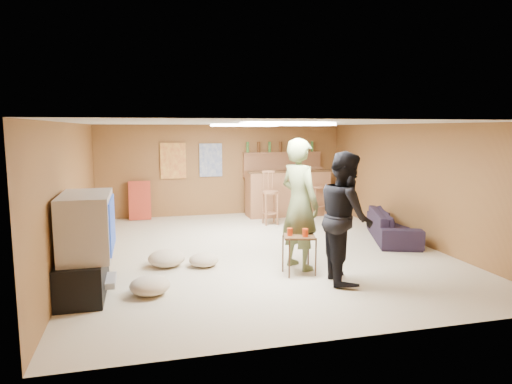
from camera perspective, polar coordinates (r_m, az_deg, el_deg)
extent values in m
plane|color=beige|center=(8.04, 0.36, -7.27)|extent=(7.00, 7.00, 0.00)
cube|color=silver|center=(7.76, 0.37, 8.61)|extent=(6.00, 7.00, 0.02)
cube|color=brown|center=(11.23, -4.17, 2.77)|extent=(6.00, 0.02, 2.20)
cube|color=brown|center=(4.58, 11.58, -4.99)|extent=(6.00, 0.02, 2.20)
cube|color=brown|center=(7.64, -21.95, -0.23)|extent=(0.02, 7.00, 2.20)
cube|color=brown|center=(9.06, 19.05, 1.11)|extent=(0.02, 7.00, 2.20)
cube|color=black|center=(6.33, -20.78, -9.67)|extent=(0.55, 1.30, 0.50)
cube|color=#B2B2B7|center=(6.34, -18.73, -10.50)|extent=(0.35, 0.50, 0.08)
cube|color=#B2B2B7|center=(6.16, -20.43, -3.89)|extent=(0.60, 1.10, 0.80)
cube|color=navy|center=(6.14, -17.55, -3.81)|extent=(0.02, 0.95, 0.65)
cube|color=brown|center=(11.13, 3.99, -0.13)|extent=(2.00, 0.60, 1.10)
cube|color=#3C2513|center=(10.83, 4.43, 2.57)|extent=(2.10, 0.12, 0.05)
cube|color=brown|center=(11.46, 3.32, 4.89)|extent=(2.00, 0.18, 0.05)
cube|color=brown|center=(11.50, 3.28, 3.40)|extent=(2.00, 0.14, 0.60)
cube|color=#BF3F26|center=(11.02, -10.32, 3.87)|extent=(0.60, 0.03, 0.85)
cube|color=#334C99|center=(11.12, -5.68, 3.99)|extent=(0.55, 0.03, 0.80)
cube|color=#BA3722|center=(10.93, -14.32, -1.03)|extent=(0.50, 0.26, 0.91)
cube|color=white|center=(6.32, 3.86, 8.47)|extent=(1.20, 0.60, 0.04)
cube|color=white|center=(8.93, -1.60, 8.33)|extent=(1.20, 0.60, 0.04)
imported|color=#5A6339|center=(6.88, 5.45, -1.50)|extent=(0.72, 0.85, 1.97)
imported|color=black|center=(6.40, 11.11, -3.07)|extent=(0.82, 0.98, 1.81)
imported|color=black|center=(9.12, 16.76, -4.02)|extent=(1.33, 2.01, 0.55)
cube|color=#3C2513|center=(6.73, 5.41, -7.83)|extent=(0.51, 0.45, 0.57)
cylinder|color=red|center=(6.63, 4.26, -4.99)|extent=(0.08, 0.08, 0.11)
cylinder|color=red|center=(6.58, 6.17, -5.09)|extent=(0.09, 0.09, 0.12)
cylinder|color=navy|center=(6.80, 6.00, -4.72)|extent=(0.09, 0.09, 0.10)
ellipsoid|color=tan|center=(7.24, -11.12, -8.10)|extent=(0.71, 0.71, 0.25)
ellipsoid|color=tan|center=(7.16, -6.55, -8.41)|extent=(0.51, 0.51, 0.20)
ellipsoid|color=tan|center=(6.12, -13.12, -11.30)|extent=(0.64, 0.64, 0.23)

